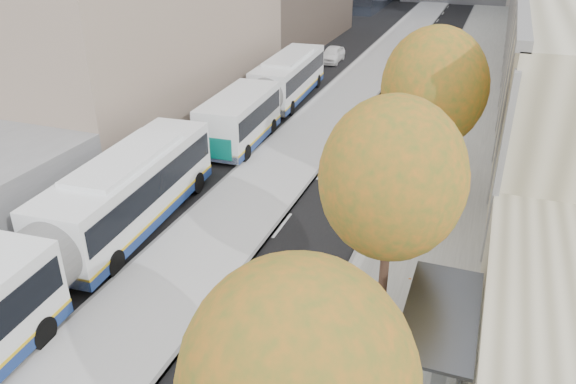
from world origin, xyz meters
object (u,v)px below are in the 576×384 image
at_px(bus_shelter, 447,327).
at_px(cyclist, 245,352).
at_px(bus_near, 70,239).
at_px(distant_car, 332,54).
at_px(bus_far, 271,92).

height_order(bus_shelter, cyclist, bus_shelter).
bearing_deg(bus_shelter, bus_near, 176.31).
distance_m(bus_near, distant_car, 35.12).
bearing_deg(bus_far, cyclist, -72.83).
relative_size(bus_near, distant_car, 4.53).
relative_size(bus_far, cyclist, 9.09).
bearing_deg(distant_car, bus_shelter, -70.87).
relative_size(cyclist, distant_car, 0.48).
height_order(cyclist, distant_car, cyclist).
height_order(bus_shelter, bus_near, bus_near).
height_order(bus_far, cyclist, bus_far).
distance_m(cyclist, distant_car, 38.10).
relative_size(bus_shelter, bus_near, 0.24).
relative_size(bus_near, bus_far, 1.04).
bearing_deg(bus_far, distant_car, 88.70).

